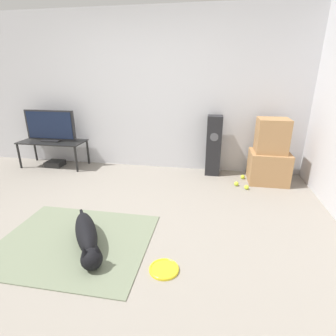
{
  "coord_description": "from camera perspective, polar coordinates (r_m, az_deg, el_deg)",
  "views": [
    {
      "loc": [
        1.12,
        -2.28,
        1.6
      ],
      "look_at": [
        0.58,
        0.81,
        0.45
      ],
      "focal_mm": 28.0,
      "sensor_mm": 36.0,
      "label": 1
    }
  ],
  "objects": [
    {
      "name": "dog",
      "position": [
        2.71,
        -17.23,
        -14.01
      ],
      "size": [
        0.64,
        0.94,
        0.24
      ],
      "color": "black",
      "rests_on": "area_rug"
    },
    {
      "name": "tv",
      "position": [
        5.01,
        -24.27,
        8.3
      ],
      "size": [
        0.9,
        0.2,
        0.54
      ],
      "color": "#232326",
      "rests_on": "tv_stand"
    },
    {
      "name": "frisbee",
      "position": [
        2.41,
        -0.87,
        -21.12
      ],
      "size": [
        0.26,
        0.26,
        0.03
      ],
      "color": "yellow",
      "rests_on": "ground_plane"
    },
    {
      "name": "tv_stand",
      "position": [
        5.07,
        -23.79,
        4.86
      ],
      "size": [
        1.13,
        0.49,
        0.46
      ],
      "color": "black",
      "rests_on": "ground_plane"
    },
    {
      "name": "area_rug",
      "position": [
        2.89,
        -19.73,
        -14.82
      ],
      "size": [
        1.49,
        1.22,
        0.01
      ],
      "color": "slate",
      "rests_on": "ground_plane"
    },
    {
      "name": "ground_plane",
      "position": [
        3.01,
        -14.04,
        -12.71
      ],
      "size": [
        12.0,
        12.0,
        0.0
      ],
      "primitive_type": "plane",
      "color": "gray"
    },
    {
      "name": "floor_speaker",
      "position": [
        4.31,
        9.91,
        4.81
      ],
      "size": [
        0.23,
        0.24,
        0.97
      ],
      "color": "black",
      "rests_on": "ground_plane"
    },
    {
      "name": "cardboard_box_lower",
      "position": [
        4.28,
        21.0,
        0.2
      ],
      "size": [
        0.57,
        0.5,
        0.48
      ],
      "color": "#A87A4C",
      "rests_on": "ground_plane"
    },
    {
      "name": "wall_back",
      "position": [
        4.54,
        -4.58,
        15.97
      ],
      "size": [
        8.0,
        0.06,
        2.55
      ],
      "color": "silver",
      "rests_on": "ground_plane"
    },
    {
      "name": "cardboard_box_upper",
      "position": [
        4.15,
        21.69,
        6.56
      ],
      "size": [
        0.44,
        0.38,
        0.5
      ],
      "color": "#A87A4C",
      "rests_on": "cardboard_box_lower"
    },
    {
      "name": "tennis_ball_by_boxes",
      "position": [
        4.34,
        15.94,
        -1.86
      ],
      "size": [
        0.07,
        0.07,
        0.07
      ],
      "color": "#C6E033",
      "rests_on": "ground_plane"
    },
    {
      "name": "tennis_ball_near_speaker",
      "position": [
        4.05,
        14.66,
        -3.34
      ],
      "size": [
        0.07,
        0.07,
        0.07
      ],
      "color": "#C6E033",
      "rests_on": "ground_plane"
    },
    {
      "name": "tennis_ball_loose_on_carpet",
      "position": [
        3.97,
        16.73,
        -4.03
      ],
      "size": [
        0.07,
        0.07,
        0.07
      ],
      "color": "#C6E033",
      "rests_on": "ground_plane"
    },
    {
      "name": "game_console",
      "position": [
        5.16,
        -23.35,
        0.9
      ],
      "size": [
        0.29,
        0.25,
        0.09
      ],
      "color": "black",
      "rests_on": "ground_plane"
    }
  ]
}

